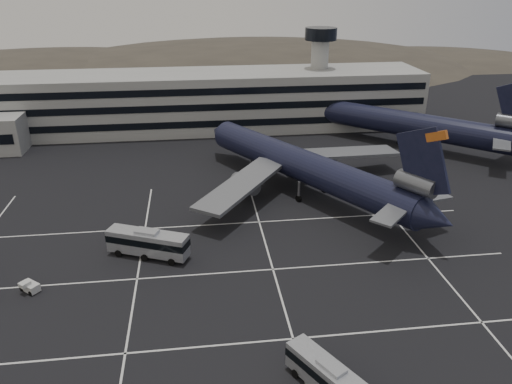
% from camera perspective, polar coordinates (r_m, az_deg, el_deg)
% --- Properties ---
extents(ground, '(260.00, 260.00, 0.00)m').
position_cam_1_polar(ground, '(64.17, -8.32, -11.40)').
color(ground, black).
rests_on(ground, ground).
extents(lane_markings, '(90.00, 55.62, 0.01)m').
position_cam_1_polar(lane_markings, '(64.73, -7.46, -10.99)').
color(lane_markings, silver).
rests_on(lane_markings, ground).
extents(terminal, '(125.00, 26.00, 24.00)m').
position_cam_1_polar(terminal, '(127.30, -9.68, 10.02)').
color(terminal, gray).
rests_on(terminal, ground).
extents(hills, '(352.00, 180.00, 44.00)m').
position_cam_1_polar(hills, '(228.31, -3.30, 11.55)').
color(hills, '#38332B').
rests_on(hills, ground).
extents(trijet_main, '(41.39, 51.79, 18.08)m').
position_cam_1_polar(trijet_main, '(88.45, 5.83, 2.89)').
color(trijet_main, black).
rests_on(trijet_main, ground).
extents(trijet_far, '(45.50, 43.75, 18.08)m').
position_cam_1_polar(trijet_far, '(118.78, 16.75, 7.60)').
color(trijet_far, black).
rests_on(trijet_far, ground).
extents(bus_near, '(7.22, 10.09, 3.63)m').
position_cam_1_polar(bus_near, '(50.29, 8.52, -20.30)').
color(bus_near, gray).
rests_on(bus_near, ground).
extents(bus_far, '(11.83, 7.15, 4.14)m').
position_cam_1_polar(bus_far, '(71.44, -12.26, -5.62)').
color(bus_far, gray).
rests_on(bus_far, ground).
extents(tug_b, '(2.81, 2.69, 1.57)m').
position_cam_1_polar(tug_b, '(69.56, -24.37, -9.80)').
color(tug_b, beige).
rests_on(tug_b, ground).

